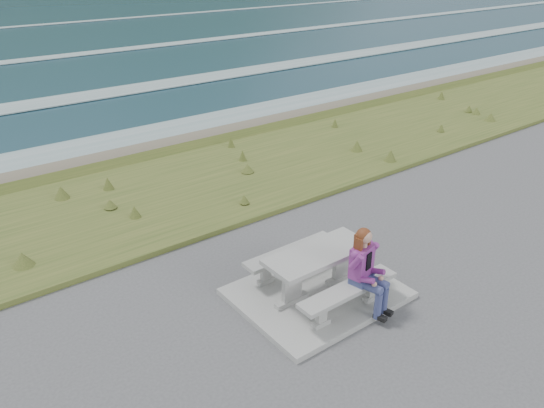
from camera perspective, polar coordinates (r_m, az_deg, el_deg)
name	(u,v)px	position (r m, az deg, el deg)	size (l,w,h in m)	color
concrete_slab	(317,293)	(8.94, 4.84, -9.54)	(2.60, 2.10, 0.10)	gray
picnic_table	(318,261)	(8.59, 5.00, -6.09)	(1.80, 0.75, 0.75)	gray
bench_landward	(348,293)	(8.30, 8.19, -9.47)	(1.80, 0.35, 0.45)	gray
bench_seaward	(291,255)	(9.16, 2.03, -5.49)	(1.80, 0.35, 0.45)	gray
grass_verge	(175,195)	(12.60, -10.39, 1.01)	(160.00, 4.50, 0.22)	#3C541F
shore_drop	(125,159)	(15.07, -15.53, 4.71)	(160.00, 0.80, 2.20)	brown
seated_woman	(369,282)	(8.33, 10.36, -8.21)	(0.51, 0.74, 1.38)	navy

